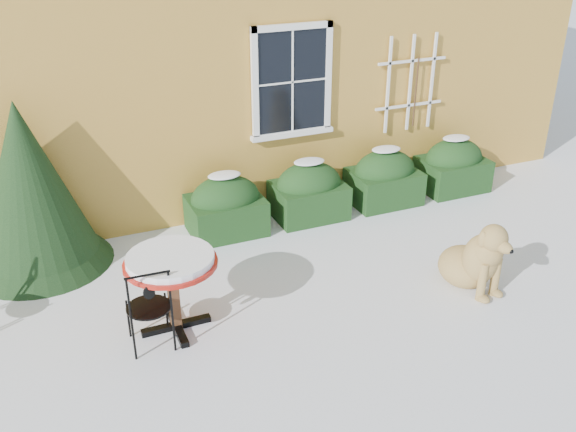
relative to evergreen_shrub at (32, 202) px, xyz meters
name	(u,v)px	position (x,y,z in m)	size (l,w,h in m)	color
ground	(322,323)	(2.82, -2.66, -0.89)	(80.00, 80.00, 0.00)	white
hedge_row	(347,185)	(4.47, -0.11, -0.49)	(4.95, 0.80, 0.91)	black
evergreen_shrub	(32,202)	(0.00, 0.00, 0.00)	(1.82, 1.82, 2.21)	black
bistro_table	(171,268)	(1.26, -2.11, -0.11)	(1.01, 1.01, 0.94)	black
patio_chair_near	(149,307)	(0.95, -2.32, -0.39)	(0.48, 0.48, 1.00)	black
dog	(476,260)	(4.83, -2.74, -0.49)	(0.72, 1.11, 0.99)	tan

